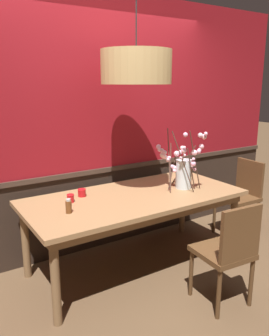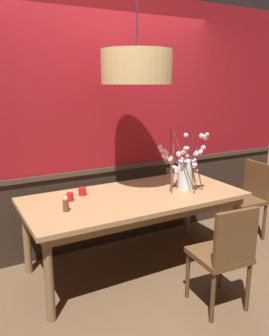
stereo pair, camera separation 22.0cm
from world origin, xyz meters
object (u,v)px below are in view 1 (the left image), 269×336
Objects in this scene: chair_far_side_left at (73,198)px; vase_with_blossoms at (182,170)px; dining_table at (134,203)px; chair_near_side_right at (229,249)px; chair_head_east_end at (241,193)px; chair_far_side_right at (115,190)px; candle_holder_nearer_center at (82,193)px; candle_holder_nearer_edge at (70,198)px; condiment_bottle at (69,206)px; pendant_lamp at (136,67)px.

chair_far_side_left is 1.32m from vase_with_blossoms.
dining_table is 0.99m from chair_near_side_right.
dining_table is 0.60m from vase_with_blossoms.
chair_head_east_end is 1.54m from chair_far_side_right.
candle_holder_nearer_center is 1.07× the size of candle_holder_nearer_edge.
condiment_bottle is 0.14× the size of pendant_lamp.
pendant_lamp is at bearing -106.25° from chair_far_side_right.
chair_far_side_right is at bearing 41.18° from candle_holder_nearer_edge.
pendant_lamp is (0.31, -0.86, 1.41)m from chair_far_side_left.
vase_with_blossoms is 1.24m from condiment_bottle.
vase_with_blossoms is 4.97× the size of condiment_bottle.
condiment_bottle reaches higher than candle_holder_nearer_edge.
chair_head_east_end is 7.37× the size of condiment_bottle.
vase_with_blossoms is at bearing 1.04° from condiment_bottle.
chair_head_east_end is 2.23m from condiment_bottle.
candle_holder_nearer_center is 0.18m from candle_holder_nearer_edge.
chair_far_side_right is (0.30, 0.93, -0.17)m from dining_table.
candle_holder_nearer_center is 0.09× the size of pendant_lamp.
pendant_lamp reaches higher than chair_head_east_end.
vase_with_blossoms is at bearing -76.80° from chair_far_side_right.
chair_near_side_right is at bearing -105.03° from vase_with_blossoms.
chair_head_east_end is at bearing -27.60° from chair_far_side_left.
vase_with_blossoms is (0.23, -0.99, 0.45)m from chair_far_side_right.
chair_head_east_end reaches higher than chair_far_side_right.
condiment_bottle is (-1.00, -1.02, 0.31)m from chair_far_side_right.
candle_holder_nearer_edge is (-0.89, -0.78, 0.29)m from chair_far_side_right.
candle_holder_nearer_edge is 0.08× the size of pendant_lamp.
chair_head_east_end is (1.77, -0.92, -0.01)m from chair_far_side_left.
dining_table is 27.92× the size of candle_holder_nearer_edge.
vase_with_blossoms is at bearing -50.31° from chair_far_side_left.
chair_far_side_left reaches higher than candle_holder_nearer_center.
condiment_bottle is (-0.44, -0.98, 0.29)m from chair_far_side_left.
candle_holder_nearer_center is at bearing 171.97° from chair_head_east_end.
chair_far_side_right is 10.98× the size of candle_holder_nearer_center.
vase_with_blossoms is 8.14× the size of candle_holder_nearer_edge.
chair_far_side_left is 1.02× the size of pendant_lamp.
chair_far_side_right is 1.11m from vase_with_blossoms.
vase_with_blossoms is 0.67× the size of pendant_lamp.
chair_near_side_right is at bearing -72.66° from chair_far_side_left.
chair_far_side_right is 1.04m from candle_holder_nearer_center.
chair_near_side_right is at bearing -50.18° from candle_holder_nearer_edge.
candle_holder_nearer_edge is (-0.59, 0.15, 0.12)m from dining_table.
candle_holder_nearer_edge reaches higher than dining_table.
pendant_lamp is at bearing -70.41° from chair_far_side_left.
chair_near_side_right is at bearing -89.92° from chair_far_side_right.
pendant_lamp is at bearing -10.00° from candle_holder_nearer_edge.
chair_near_side_right is 0.99× the size of chair_head_east_end.
dining_table is 1.26m from pendant_lamp.
pendant_lamp is at bearing 41.58° from dining_table.
dining_table is 3.43× the size of vase_with_blossoms.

